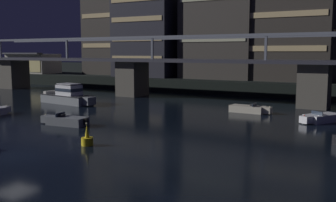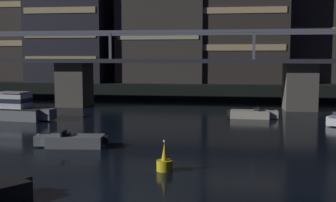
{
  "view_description": "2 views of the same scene",
  "coord_description": "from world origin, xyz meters",
  "px_view_note": "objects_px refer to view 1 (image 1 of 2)",
  "views": [
    {
      "loc": [
        21.68,
        -17.42,
        7.03
      ],
      "look_at": [
        3.11,
        15.93,
        2.23
      ],
      "focal_mm": 41.65,
      "sensor_mm": 36.0,
      "label": 1
    },
    {
      "loc": [
        5.89,
        -18.77,
        6.42
      ],
      "look_at": [
        -0.22,
        23.31,
        1.99
      ],
      "focal_mm": 46.65,
      "sensor_mm": 36.0,
      "label": 2
    }
  ],
  "objects_px": {
    "river_bridge": "(213,72)",
    "waterfront_pavilion": "(33,63)",
    "speedboat_mid_left": "(249,109)",
    "speedboat_mid_right": "(66,121)",
    "speedboat_mid_center": "(321,118)",
    "cabin_cruiser_near_left": "(68,96)",
    "channel_buoy": "(87,139)",
    "tower_west_low": "(115,2)",
    "tower_west_tall": "(155,30)"
  },
  "relations": [
    {
      "from": "tower_west_tall",
      "to": "cabin_cruiser_near_left",
      "type": "xyz_separation_m",
      "value": [
        3.77,
        -29.4,
        -10.49
      ]
    },
    {
      "from": "speedboat_mid_center",
      "to": "speedboat_mid_right",
      "type": "xyz_separation_m",
      "value": [
        -21.49,
        -13.71,
        0.0
      ]
    },
    {
      "from": "waterfront_pavilion",
      "to": "river_bridge",
      "type": "bearing_deg",
      "value": -13.41
    },
    {
      "from": "waterfront_pavilion",
      "to": "speedboat_mid_right",
      "type": "relative_size",
      "value": 2.37
    },
    {
      "from": "tower_west_low",
      "to": "speedboat_mid_center",
      "type": "distance_m",
      "value": 57.5
    },
    {
      "from": "speedboat_mid_center",
      "to": "speedboat_mid_right",
      "type": "height_order",
      "value": "same"
    },
    {
      "from": "tower_west_tall",
      "to": "speedboat_mid_left",
      "type": "relative_size",
      "value": 3.64
    },
    {
      "from": "tower_west_low",
      "to": "speedboat_mid_left",
      "type": "xyz_separation_m",
      "value": [
        38.48,
        -25.98,
        -17.52
      ]
    },
    {
      "from": "river_bridge",
      "to": "waterfront_pavilion",
      "type": "bearing_deg",
      "value": 166.59
    },
    {
      "from": "river_bridge",
      "to": "speedboat_mid_left",
      "type": "xyz_separation_m",
      "value": [
        8.05,
        -8.16,
        -3.83
      ]
    },
    {
      "from": "waterfront_pavilion",
      "to": "speedboat_mid_right",
      "type": "bearing_deg",
      "value": -39.04
    },
    {
      "from": "waterfront_pavilion",
      "to": "speedboat_mid_center",
      "type": "height_order",
      "value": "waterfront_pavilion"
    },
    {
      "from": "speedboat_mid_left",
      "to": "speedboat_mid_right",
      "type": "height_order",
      "value": "same"
    },
    {
      "from": "tower_west_low",
      "to": "cabin_cruiser_near_left",
      "type": "distance_m",
      "value": 37.51
    },
    {
      "from": "channel_buoy",
      "to": "speedboat_mid_left",
      "type": "bearing_deg",
      "value": 75.1
    },
    {
      "from": "tower_west_low",
      "to": "cabin_cruiser_near_left",
      "type": "height_order",
      "value": "tower_west_low"
    },
    {
      "from": "channel_buoy",
      "to": "waterfront_pavilion",
      "type": "bearing_deg",
      "value": 141.34
    },
    {
      "from": "speedboat_mid_left",
      "to": "waterfront_pavilion",
      "type": "bearing_deg",
      "value": 160.91
    },
    {
      "from": "speedboat_mid_right",
      "to": "waterfront_pavilion",
      "type": "bearing_deg",
      "value": 140.96
    },
    {
      "from": "cabin_cruiser_near_left",
      "to": "channel_buoy",
      "type": "relative_size",
      "value": 5.3
    },
    {
      "from": "waterfront_pavilion",
      "to": "channel_buoy",
      "type": "relative_size",
      "value": 7.05
    },
    {
      "from": "cabin_cruiser_near_left",
      "to": "speedboat_mid_center",
      "type": "distance_m",
      "value": 32.53
    },
    {
      "from": "river_bridge",
      "to": "speedboat_mid_left",
      "type": "height_order",
      "value": "river_bridge"
    },
    {
      "from": "waterfront_pavilion",
      "to": "speedboat_mid_left",
      "type": "height_order",
      "value": "waterfront_pavilion"
    },
    {
      "from": "speedboat_mid_left",
      "to": "speedboat_mid_right",
      "type": "bearing_deg",
      "value": -129.09
    },
    {
      "from": "tower_west_tall",
      "to": "speedboat_mid_left",
      "type": "height_order",
      "value": "tower_west_tall"
    },
    {
      "from": "tower_west_low",
      "to": "speedboat_mid_right",
      "type": "distance_m",
      "value": 52.24
    },
    {
      "from": "river_bridge",
      "to": "speedboat_mid_right",
      "type": "distance_m",
      "value": 25.25
    },
    {
      "from": "waterfront_pavilion",
      "to": "channel_buoy",
      "type": "bearing_deg",
      "value": -38.66
    },
    {
      "from": "tower_west_low",
      "to": "speedboat_mid_left",
      "type": "distance_m",
      "value": 49.62
    },
    {
      "from": "river_bridge",
      "to": "tower_west_tall",
      "type": "distance_m",
      "value": 27.13
    },
    {
      "from": "speedboat_mid_left",
      "to": "channel_buoy",
      "type": "height_order",
      "value": "channel_buoy"
    },
    {
      "from": "waterfront_pavilion",
      "to": "channel_buoy",
      "type": "xyz_separation_m",
      "value": [
        52.23,
        -41.79,
        -3.96
      ]
    },
    {
      "from": "tower_west_low",
      "to": "cabin_cruiser_near_left",
      "type": "relative_size",
      "value": 3.41
    },
    {
      "from": "tower_west_tall",
      "to": "tower_west_low",
      "type": "bearing_deg",
      "value": 175.13
    },
    {
      "from": "tower_west_tall",
      "to": "speedboat_mid_center",
      "type": "height_order",
      "value": "tower_west_tall"
    },
    {
      "from": "tower_west_tall",
      "to": "speedboat_mid_right",
      "type": "xyz_separation_m",
      "value": [
        14.75,
        -41.34,
        -11.13
      ]
    },
    {
      "from": "waterfront_pavilion",
      "to": "speedboat_mid_right",
      "type": "distance_m",
      "value": 57.82
    },
    {
      "from": "waterfront_pavilion",
      "to": "speedboat_mid_right",
      "type": "height_order",
      "value": "waterfront_pavilion"
    },
    {
      "from": "speedboat_mid_left",
      "to": "river_bridge",
      "type": "bearing_deg",
      "value": 134.6
    },
    {
      "from": "river_bridge",
      "to": "tower_west_low",
      "type": "relative_size",
      "value": 2.83
    },
    {
      "from": "river_bridge",
      "to": "cabin_cruiser_near_left",
      "type": "xyz_separation_m",
      "value": [
        -16.14,
        -12.48,
        -3.19
      ]
    },
    {
      "from": "tower_west_low",
      "to": "waterfront_pavilion",
      "type": "xyz_separation_m",
      "value": [
        -19.53,
        -5.9,
        -13.5
      ]
    },
    {
      "from": "speedboat_mid_center",
      "to": "tower_west_low",
      "type": "bearing_deg",
      "value": 148.62
    },
    {
      "from": "speedboat_mid_center",
      "to": "speedboat_mid_right",
      "type": "bearing_deg",
      "value": -147.45
    },
    {
      "from": "speedboat_mid_center",
      "to": "channel_buoy",
      "type": "height_order",
      "value": "channel_buoy"
    },
    {
      "from": "cabin_cruiser_near_left",
      "to": "speedboat_mid_left",
      "type": "distance_m",
      "value": 24.58
    },
    {
      "from": "speedboat_mid_center",
      "to": "cabin_cruiser_near_left",
      "type": "bearing_deg",
      "value": -176.87
    },
    {
      "from": "speedboat_mid_center",
      "to": "speedboat_mid_right",
      "type": "relative_size",
      "value": 0.92
    },
    {
      "from": "tower_west_tall",
      "to": "cabin_cruiser_near_left",
      "type": "bearing_deg",
      "value": -82.69
    }
  ]
}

